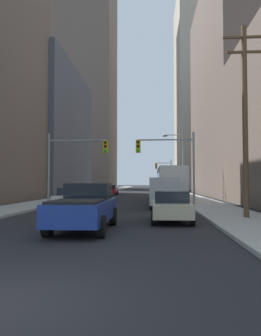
# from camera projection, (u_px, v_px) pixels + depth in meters

# --- Properties ---
(sidewalk_left) EXTENTS (3.51, 160.00, 0.15)m
(sidewalk_left) POSITION_uv_depth(u_px,v_px,m) (94.00, 193.00, 55.44)
(sidewalk_left) COLOR #9E9E99
(sidewalk_left) RESTS_ON ground
(sidewalk_right) EXTENTS (3.51, 160.00, 0.15)m
(sidewalk_right) POSITION_uv_depth(u_px,v_px,m) (180.00, 193.00, 54.48)
(sidewalk_right) COLOR #9E9E99
(sidewalk_right) RESTS_ON ground
(city_bus) EXTENTS (2.67, 11.52, 3.40)m
(city_bus) POSITION_uv_depth(u_px,v_px,m) (170.00, 182.00, 34.30)
(city_bus) COLOR silver
(city_bus) RESTS_ON ground
(pickup_truck_blue) EXTENTS (2.20, 5.41, 1.90)m
(pickup_truck_blue) POSITION_uv_depth(u_px,v_px,m) (85.00, 207.00, 13.51)
(pickup_truck_blue) COLOR navy
(pickup_truck_blue) RESTS_ON ground
(cargo_van_silver) EXTENTS (2.16, 5.27, 2.26)m
(cargo_van_silver) POSITION_uv_depth(u_px,v_px,m) (164.00, 191.00, 24.53)
(cargo_van_silver) COLOR #B7BABF
(cargo_van_silver) RESTS_ON ground
(sedan_beige) EXTENTS (1.95, 4.20, 1.52)m
(sedan_beige) POSITION_uv_depth(u_px,v_px,m) (171.00, 206.00, 16.14)
(sedan_beige) COLOR #C6B793
(sedan_beige) RESTS_ON ground
(sedan_white) EXTENTS (1.95, 4.24, 1.52)m
(sedan_white) POSITION_uv_depth(u_px,v_px,m) (71.00, 198.00, 25.15)
(sedan_white) COLOR white
(sedan_white) RESTS_ON ground
(sedan_green) EXTENTS (1.95, 4.20, 1.52)m
(sedan_green) POSITION_uv_depth(u_px,v_px,m) (96.00, 192.00, 37.33)
(sedan_green) COLOR #195938
(sedan_green) RESTS_ON ground
(sedan_red) EXTENTS (1.95, 4.22, 1.52)m
(sedan_red) POSITION_uv_depth(u_px,v_px,m) (111.00, 190.00, 49.03)
(sedan_red) COLOR maroon
(sedan_red) RESTS_ON ground
(sedan_black) EXTENTS (1.95, 4.22, 1.52)m
(sedan_black) POSITION_uv_depth(u_px,v_px,m) (160.00, 190.00, 47.83)
(sedan_black) COLOR black
(sedan_black) RESTS_ON ground
(traffic_signal_near_left) EXTENTS (5.06, 0.44, 6.00)m
(traffic_signal_near_left) POSITION_uv_depth(u_px,v_px,m) (75.00, 156.00, 27.34)
(traffic_signal_near_left) COLOR gray
(traffic_signal_near_left) RESTS_ON ground
(traffic_signal_near_right) EXTENTS (4.78, 0.44, 6.00)m
(traffic_signal_near_right) POSITION_uv_depth(u_px,v_px,m) (168.00, 156.00, 26.83)
(traffic_signal_near_right) COLOR gray
(traffic_signal_near_right) RESTS_ON ground
(traffic_signal_far_right) EXTENTS (2.97, 0.44, 6.00)m
(traffic_signal_far_right) POSITION_uv_depth(u_px,v_px,m) (164.00, 171.00, 59.83)
(traffic_signal_far_right) COLOR gray
(traffic_signal_far_right) RESTS_ON ground
(utility_pole_right) EXTENTS (2.20, 0.28, 10.19)m
(utility_pole_right) POSITION_uv_depth(u_px,v_px,m) (245.00, 116.00, 17.22)
(utility_pole_right) COLOR brown
(utility_pole_right) RESTS_ON ground
(street_lamp_right) EXTENTS (2.37, 0.32, 7.50)m
(street_lamp_right) POSITION_uv_depth(u_px,v_px,m) (180.00, 159.00, 37.35)
(street_lamp_right) COLOR gray
(street_lamp_right) RESTS_ON ground
(building_left_mid_office) EXTENTS (24.20, 24.25, 19.68)m
(building_left_mid_office) POSITION_uv_depth(u_px,v_px,m) (2.00, 133.00, 52.77)
(building_left_mid_office) COLOR #4C515B
(building_left_mid_office) RESTS_ON ground
(building_left_far_tower) EXTENTS (22.18, 21.11, 66.45)m
(building_left_far_tower) POSITION_uv_depth(u_px,v_px,m) (77.00, 80.00, 100.95)
(building_left_far_tower) COLOR #66564C
(building_left_far_tower) RESTS_ON ground
(building_right_far_highrise) EXTENTS (22.68, 24.51, 56.72)m
(building_right_far_highrise) POSITION_uv_depth(u_px,v_px,m) (216.00, 92.00, 97.15)
(building_right_far_highrise) COLOR #B7A893
(building_right_far_highrise) RESTS_ON ground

